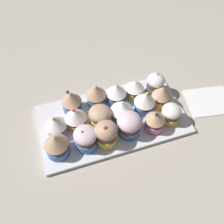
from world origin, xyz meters
TOP-DOWN VIEW (x-y plane):
  - ground_plane at (0.00, 0.00)cm, footprint 180.00×180.00cm
  - baking_tray at (0.00, 0.00)cm, footprint 42.06×22.86cm
  - cupcake_0 at (-16.64, -6.02)cm, footprint 6.31×6.31cm
  - cupcake_1 at (-9.17, -6.31)cm, footprint 6.14×6.14cm
  - cupcake_2 at (-3.81, -6.85)cm, footprint 5.92×5.92cm
  - cupcake_3 at (2.86, -5.86)cm, footprint 6.61×6.61cm
  - cupcake_4 at (10.06, -6.73)cm, footprint 5.56×5.56cm
  - cupcake_5 at (15.34, -5.73)cm, footprint 5.39×5.39cm
  - cupcake_6 at (-15.65, -0.07)cm, footprint 5.85×5.85cm
  - cupcake_7 at (-10.16, 0.65)cm, footprint 5.98×5.98cm
  - cupcake_8 at (-3.71, -0.60)cm, footprint 6.06×6.06cm
  - cupcake_9 at (2.66, -0.73)cm, footprint 6.48×6.48cm
  - cupcake_10 at (9.87, -0.20)cm, footprint 6.19×6.19cm
  - cupcake_11 at (15.36, 0.62)cm, footprint 5.64×5.64cm
  - cupcake_12 at (-10.06, 6.60)cm, footprint 5.95×5.95cm
  - cupcake_13 at (-2.62, 7.00)cm, footprint 6.09×6.09cm
  - cupcake_14 at (3.27, 5.80)cm, footprint 6.03×6.03cm
  - cupcake_15 at (9.16, 6.06)cm, footprint 5.65×5.65cm
  - cupcake_16 at (15.76, 5.76)cm, footprint 5.36×5.36cm
  - napkin at (31.04, -2.53)cm, footprint 15.42×13.28cm

SIDE VIEW (x-z plane):
  - ground_plane at x=0.00cm, z-range -3.00..0.00cm
  - napkin at x=31.04cm, z-range 0.00..0.60cm
  - baking_tray at x=0.00cm, z-range 0.00..1.20cm
  - cupcake_5 at x=15.34cm, z-range 1.24..7.30cm
  - cupcake_15 at x=9.16cm, z-range 1.34..7.64cm
  - cupcake_14 at x=3.27cm, z-range 1.12..8.12cm
  - cupcake_8 at x=-3.71cm, z-range 1.34..7.91cm
  - cupcake_4 at x=10.06cm, z-range 1.19..8.26cm
  - cupcake_16 at x=15.76cm, z-range 1.10..8.36cm
  - cupcake_6 at x=-15.65cm, z-range 1.15..8.35cm
  - cupcake_7 at x=-10.16cm, z-range 1.16..8.35cm
  - cupcake_1 at x=-9.17cm, z-range 1.21..8.32cm
  - cupcake_9 at x=2.66cm, z-range 1.38..8.32cm
  - cupcake_3 at x=2.86cm, z-range 1.30..8.55cm
  - cupcake_11 at x=15.36cm, z-range 1.25..8.71cm
  - cupcake_13 at x=-2.62cm, z-range 1.23..8.79cm
  - cupcake_0 at x=-16.64cm, z-range 1.27..8.82cm
  - cupcake_10 at x=9.87cm, z-range 1.24..8.96cm
  - cupcake_12 at x=-10.06cm, z-range 1.21..9.03cm
  - cupcake_2 at x=-3.81cm, z-range 1.14..9.19cm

